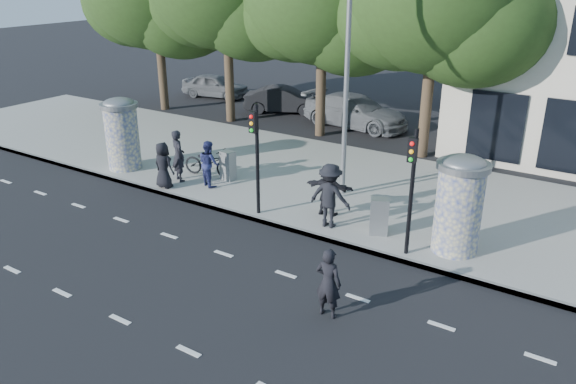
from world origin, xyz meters
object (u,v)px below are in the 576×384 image
Objects in this scene: ped_b at (178,156)px; bicycle at (209,162)px; ad_column_right at (459,202)px; cabinet_right at (379,216)px; traffic_pole_near at (256,148)px; ped_a at (163,165)px; traffic_pole_far at (412,180)px; ped_d at (330,196)px; ped_f at (328,190)px; street_lamp at (347,51)px; ped_c at (209,163)px; cabinet_left at (228,165)px; ad_column_left at (122,132)px; car_left at (215,86)px; man_road at (328,283)px; car_mid at (284,100)px; car_right at (355,111)px.

ped_b is 1.16m from bicycle.
cabinet_right is at bearing -174.73° from ad_column_right.
ped_a is at bearing 179.17° from traffic_pole_near.
traffic_pole_far is 2.79m from ped_d.
ped_b reaches higher than ped_f.
street_lamp reaches higher than ped_c.
bicycle is 0.81m from cabinet_left.
ped_d is at bearing 170.58° from traffic_pole_far.
ped_b is at bearing -86.72° from ped_a.
ped_b is (2.64, 0.12, -0.47)m from ad_column_left.
ped_a is 0.40× the size of car_left.
ad_column_right is (12.40, 0.20, 0.00)m from ad_column_left.
ad_column_left reaches higher than bicycle.
ad_column_right is 1.37× the size of bicycle.
ad_column_right reaches higher than ped_f.
man_road is (2.50, -4.47, -0.14)m from ped_f.
car_mid is (-2.63, 10.74, -0.39)m from ped_b.
ped_c is at bearing -6.28° from ped_f.
traffic_pole_near is at bearing 166.71° from cabinet_right.
ad_column_right is 0.67× the size of car_left.
ped_c is 0.98× the size of ped_f.
ped_b is at bearing 168.20° from traffic_pole_near.
traffic_pole_near and traffic_pole_far have the same top height.
man_road is 0.42× the size of car_left.
ped_c is (3.83, 0.33, -0.59)m from ad_column_left.
man_road is 1.59× the size of cabinet_left.
car_left is at bearing -44.20° from ped_d.
traffic_pole_near is 0.42× the size of street_lamp.
cabinet_right reaches higher than cabinet_left.
street_lamp is 5.17m from cabinet_right.
street_lamp reaches higher than ped_a.
ped_c is at bearing 179.11° from ad_column_right.
ad_column_right is at bearing 8.89° from traffic_pole_near.
ped_d is at bearing -175.13° from ped_a.
bicycle is at bearing -25.42° from ped_c.
ad_column_right is 1.61× the size of man_road.
car_right is at bearing -75.01° from ped_f.
bicycle is at bearing -150.58° from car_left.
cabinet_right is (-1.10, 0.71, -1.55)m from traffic_pole_far.
cabinet_left is 0.25× the size of car_mid.
ped_d is 0.36× the size of car_right.
man_road is 9.27m from bicycle.
man_road is at bearing -167.54° from car_mid.
ped_d is at bearing -163.89° from ped_c.
traffic_pole_near is 0.83× the size of car_mid.
street_lamp is at bearing 14.94° from ad_column_left.
car_mid is (-11.39, 11.57, -1.56)m from traffic_pole_far.
ped_c is (1.19, 0.21, -0.12)m from ped_b.
ped_a is 0.98× the size of ped_f.
ped_b is 1.76× the size of cabinet_left.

